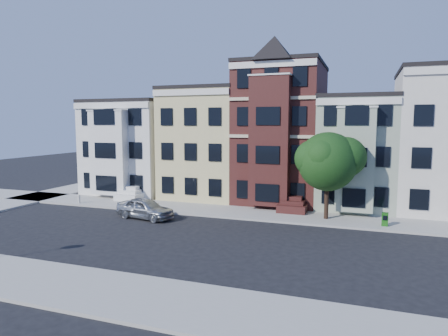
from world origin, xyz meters
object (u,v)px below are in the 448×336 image
at_px(street_tree, 327,166).
at_px(parked_car, 145,208).
at_px(newspaper_box, 385,219).
at_px(fire_hydrant, 79,200).

height_order(street_tree, parked_car, street_tree).
height_order(street_tree, newspaper_box, street_tree).
xyz_separation_m(street_tree, fire_hydrant, (-20.71, -1.35, -3.58)).
distance_m(parked_car, newspaper_box, 16.94).
bearing_deg(parked_car, fire_hydrant, 82.81).
distance_m(street_tree, newspaper_box, 5.27).
bearing_deg(street_tree, newspaper_box, -11.21).
relative_size(parked_car, newspaper_box, 5.01).
distance_m(newspaper_box, fire_hydrant, 24.65).
relative_size(parked_car, fire_hydrant, 7.53).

